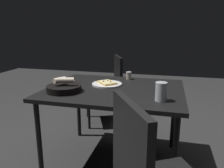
% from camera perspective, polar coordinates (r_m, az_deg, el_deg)
% --- Properties ---
extents(ground, '(8.00, 8.00, 0.00)m').
position_cam_1_polar(ground, '(2.19, 0.65, -19.12)').
color(ground, '#2D2D2D').
extents(dining_table, '(0.91, 1.14, 0.70)m').
position_cam_1_polar(dining_table, '(1.91, 0.70, -2.73)').
color(dining_table, black).
rests_on(dining_table, ground).
extents(pizza_plate, '(0.27, 0.27, 0.04)m').
position_cam_1_polar(pizza_plate, '(2.00, -1.30, 0.09)').
color(pizza_plate, white).
rests_on(pizza_plate, dining_table).
extents(bread_basket, '(0.28, 0.28, 0.12)m').
position_cam_1_polar(bread_basket, '(1.83, -12.18, -0.90)').
color(bread_basket, black).
rests_on(bread_basket, dining_table).
extents(beer_glass, '(0.08, 0.08, 0.13)m').
position_cam_1_polar(beer_glass, '(1.59, 12.45, -2.21)').
color(beer_glass, silver).
rests_on(beer_glass, dining_table).
extents(pepper_shaker, '(0.05, 0.05, 0.08)m').
position_cam_1_polar(pepper_shaker, '(2.22, 4.31, 2.06)').
color(pepper_shaker, '#BFB299').
rests_on(pepper_shaker, dining_table).
extents(chair_near, '(0.58, 0.58, 0.86)m').
position_cam_1_polar(chair_near, '(2.84, -0.80, -0.23)').
color(chair_near, black).
rests_on(chair_near, ground).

